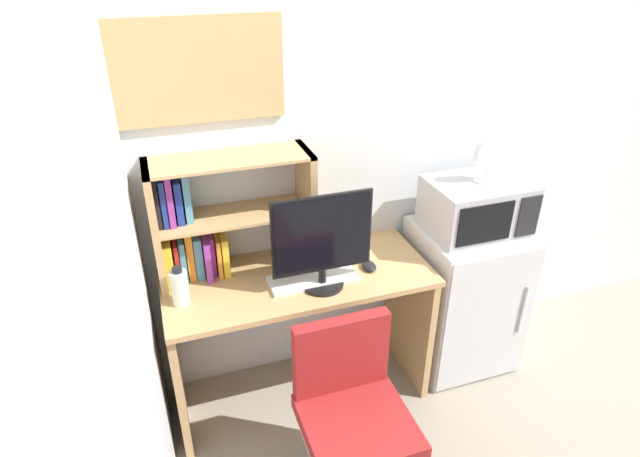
{
  "coord_description": "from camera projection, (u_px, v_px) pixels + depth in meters",
  "views": [
    {
      "loc": [
        -1.49,
        -2.29,
        2.17
      ],
      "look_at": [
        -0.81,
        -0.3,
        1.02
      ],
      "focal_mm": 29.7,
      "sensor_mm": 36.0,
      "label": 1
    }
  ],
  "objects": [
    {
      "name": "wall_back",
      "position": [
        512.0,
        121.0,
        2.87
      ],
      "size": [
        6.4,
        0.04,
        2.6
      ],
      "primitive_type": "cube",
      "color": "silver",
      "rests_on": "ground_plane"
    },
    {
      "name": "desk",
      "position": [
        299.0,
        314.0,
        2.63
      ],
      "size": [
        1.27,
        0.55,
        0.77
      ],
      "color": "tan",
      "rests_on": "ground_plane"
    },
    {
      "name": "hutch_bookshelf",
      "position": [
        210.0,
        221.0,
        2.41
      ],
      "size": [
        0.73,
        0.26,
        0.57
      ],
      "color": "tan",
      "rests_on": "desk"
    },
    {
      "name": "monitor",
      "position": [
        322.0,
        240.0,
        2.33
      ],
      "size": [
        0.46,
        0.2,
        0.46
      ],
      "color": "black",
      "rests_on": "desk"
    },
    {
      "name": "keyboard",
      "position": [
        313.0,
        279.0,
        2.47
      ],
      "size": [
        0.41,
        0.16,
        0.02
      ],
      "primitive_type": "cube",
      "color": "silver",
      "rests_on": "desk"
    },
    {
      "name": "computer_mouse",
      "position": [
        369.0,
        266.0,
        2.56
      ],
      "size": [
        0.07,
        0.1,
        0.03
      ],
      "primitive_type": "ellipsoid",
      "color": "black",
      "rests_on": "desk"
    },
    {
      "name": "water_bottle",
      "position": [
        180.0,
        287.0,
        2.28
      ],
      "size": [
        0.08,
        0.08,
        0.18
      ],
      "color": "silver",
      "rests_on": "desk"
    },
    {
      "name": "mini_fridge",
      "position": [
        463.0,
        296.0,
        2.95
      ],
      "size": [
        0.55,
        0.52,
        0.85
      ],
      "color": "silver",
      "rests_on": "ground_plane"
    },
    {
      "name": "microwave",
      "position": [
        477.0,
        206.0,
        2.69
      ],
      "size": [
        0.49,
        0.37,
        0.27
      ],
      "color": "#ADADB2",
      "rests_on": "mini_fridge"
    },
    {
      "name": "desk_fan",
      "position": [
        489.0,
        158.0,
        2.56
      ],
      "size": [
        0.16,
        0.11,
        0.23
      ],
      "color": "silver",
      "rests_on": "microwave"
    },
    {
      "name": "desk_chair",
      "position": [
        352.0,
        429.0,
        2.22
      ],
      "size": [
        0.5,
        0.5,
        0.84
      ],
      "color": "black",
      "rests_on": "ground_plane"
    },
    {
      "name": "wall_corkboard",
      "position": [
        190.0,
        71.0,
        2.18
      ],
      "size": [
        0.79,
        0.02,
        0.44
      ],
      "primitive_type": "cube",
      "color": "tan"
    }
  ]
}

